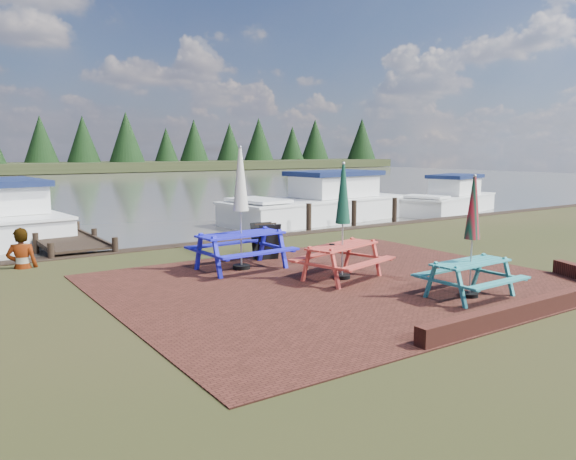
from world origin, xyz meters
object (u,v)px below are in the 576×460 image
(boat_jetty, at_px, (2,218))
(boat_far, at_px, (449,201))
(picnic_table_blue, at_px, (241,228))
(picnic_table_red, at_px, (343,239))
(boat_near, at_px, (321,205))
(jetty, at_px, (49,231))
(chalkboard, at_px, (266,241))
(person, at_px, (20,228))
(picnic_table_teal, at_px, (471,256))

(boat_jetty, xyz_separation_m, boat_far, (18.07, -3.35, -0.07))
(picnic_table_blue, distance_m, boat_jetty, 10.28)
(boat_far, bearing_deg, boat_jetty, 63.32)
(picnic_table_red, xyz_separation_m, boat_near, (6.43, 9.17, -0.39))
(picnic_table_blue, xyz_separation_m, jetty, (-2.50, 8.05, -0.85))
(jetty, distance_m, boat_far, 17.04)
(chalkboard, bearing_deg, boat_near, 54.09)
(chalkboard, relative_size, boat_far, 0.14)
(picnic_table_blue, distance_m, person, 5.03)
(picnic_table_red, relative_size, boat_near, 0.29)
(chalkboard, xyz_separation_m, jetty, (-3.55, 7.40, -0.35))
(picnic_table_red, relative_size, boat_jetty, 0.32)
(picnic_table_red, height_order, chalkboard, picnic_table_red)
(person, bearing_deg, picnic_table_red, 156.93)
(jetty, bearing_deg, chalkboard, -64.36)
(chalkboard, bearing_deg, picnic_table_blue, -138.28)
(boat_far, xyz_separation_m, person, (-18.53, -3.32, 0.55))
(picnic_table_blue, bearing_deg, picnic_table_teal, -65.87)
(boat_jetty, relative_size, boat_far, 1.18)
(picnic_table_red, bearing_deg, boat_near, 39.46)
(boat_jetty, relative_size, boat_near, 0.90)
(picnic_table_teal, relative_size, boat_near, 0.26)
(chalkboard, height_order, boat_jetty, boat_jetty)
(picnic_table_red, bearing_deg, boat_jetty, 97.46)
(picnic_table_red, relative_size, boat_far, 0.37)
(picnic_table_blue, bearing_deg, boat_jetty, 107.70)
(boat_near, bearing_deg, jetty, 78.11)
(picnic_table_blue, bearing_deg, boat_near, 39.87)
(chalkboard, xyz_separation_m, boat_far, (13.39, 5.60, -0.10))
(picnic_table_teal, relative_size, chalkboard, 2.46)
(jetty, distance_m, person, 5.42)
(picnic_table_teal, height_order, boat_jetty, picnic_table_teal)
(boat_jetty, bearing_deg, picnic_table_blue, -74.94)
(picnic_table_teal, height_order, chalkboard, picnic_table_teal)
(picnic_table_red, bearing_deg, person, 121.95)
(boat_near, bearing_deg, picnic_table_red, 138.02)
(boat_near, bearing_deg, chalkboard, 127.38)
(picnic_table_red, distance_m, chalkboard, 2.70)
(chalkboard, bearing_deg, jetty, 125.43)
(jetty, height_order, boat_far, boat_far)
(picnic_table_teal, relative_size, picnic_table_red, 0.92)
(picnic_table_red, distance_m, boat_near, 11.21)
(boat_jetty, bearing_deg, picnic_table_teal, -72.84)
(picnic_table_blue, distance_m, jetty, 8.47)
(picnic_table_teal, height_order, picnic_table_blue, picnic_table_blue)
(picnic_table_blue, height_order, jetty, picnic_table_blue)
(picnic_table_red, height_order, person, picnic_table_red)
(picnic_table_teal, relative_size, picnic_table_blue, 0.81)
(picnic_table_red, xyz_separation_m, chalkboard, (-0.24, 2.66, -0.38))
(picnic_table_blue, height_order, boat_far, picnic_table_blue)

